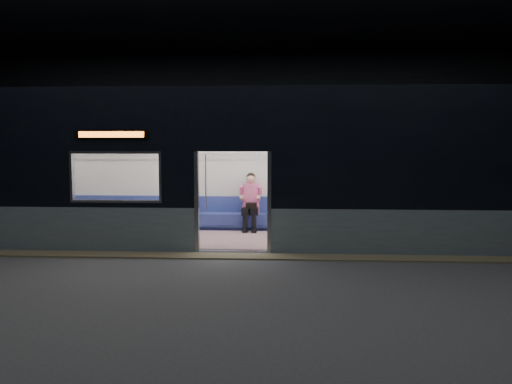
{
  "coord_description": "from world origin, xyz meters",
  "views": [
    {
      "loc": [
        1.13,
        -9.8,
        2.28
      ],
      "look_at": [
        0.39,
        2.3,
        1.11
      ],
      "focal_mm": 38.0,
      "sensor_mm": 36.0,
      "label": 1
    }
  ],
  "objects": [
    {
      "name": "metro_car",
      "position": [
        -0.0,
        2.54,
        1.85
      ],
      "size": [
        18.0,
        3.04,
        3.35
      ],
      "color": "#8A9EA4",
      "rests_on": "station_floor"
    },
    {
      "name": "handbag",
      "position": [
        0.22,
        3.31,
        0.68
      ],
      "size": [
        0.33,
        0.31,
        0.13
      ],
      "primitive_type": "cube",
      "rotation": [
        0.0,
        0.0,
        -0.38
      ],
      "color": "black",
      "rests_on": "passenger"
    },
    {
      "name": "station_envelope",
      "position": [
        0.0,
        0.0,
        3.66
      ],
      "size": [
        24.0,
        14.0,
        5.0
      ],
      "color": "black",
      "rests_on": "station_floor"
    },
    {
      "name": "passenger",
      "position": [
        0.18,
        3.55,
        0.82
      ],
      "size": [
        0.46,
        0.75,
        1.42
      ],
      "rotation": [
        0.0,
        0.0,
        0.19
      ],
      "color": "black",
      "rests_on": "metro_car"
    },
    {
      "name": "tactile_strip",
      "position": [
        0.0,
        0.55,
        0.01
      ],
      "size": [
        22.8,
        0.5,
        0.03
      ],
      "primitive_type": "cube",
      "color": "#8C7F59",
      "rests_on": "station_floor"
    },
    {
      "name": "station_floor",
      "position": [
        0.0,
        0.0,
        -0.01
      ],
      "size": [
        24.0,
        14.0,
        0.01
      ],
      "primitive_type": "cube",
      "color": "#47494C",
      "rests_on": "ground"
    },
    {
      "name": "transit_map",
      "position": [
        3.7,
        3.85,
        1.48
      ],
      "size": [
        1.02,
        0.03,
        0.66
      ],
      "primitive_type": "cube",
      "color": "white",
      "rests_on": "metro_car"
    }
  ]
}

